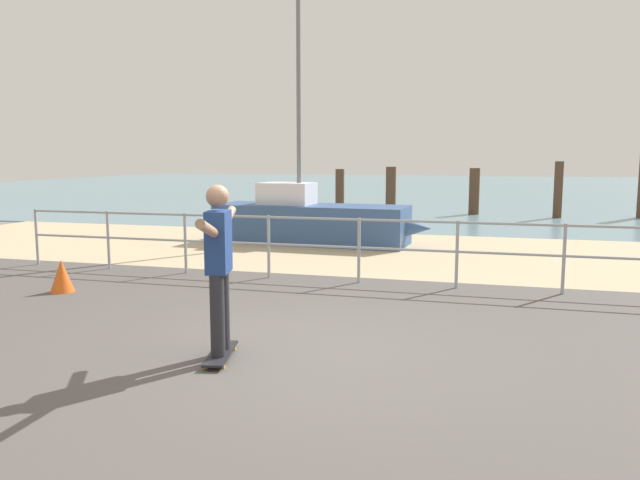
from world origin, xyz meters
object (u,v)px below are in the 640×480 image
skateboard (221,354)px  traffic_cone (62,276)px  sailboat (318,221)px  skateboarder (219,259)px

skateboard → traffic_cone: (-3.54, 2.17, 0.18)m
sailboat → traffic_cone: sailboat is taller
skateboard → sailboat: bearing=99.3°
sailboat → traffic_cone: size_ratio=11.07×
sailboat → skateboard: size_ratio=6.71×
skateboarder → traffic_cone: skateboarder is taller
skateboard → skateboarder: size_ratio=0.50×
traffic_cone → skateboard: bearing=-31.5°
skateboard → traffic_cone: bearing=148.5°
sailboat → traffic_cone: (-2.20, -6.01, -0.27)m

